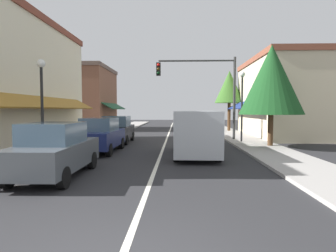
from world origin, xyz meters
The scene contains 15 objects.
ground_plane centered at (0.00, 18.00, 0.00)m, with size 80.00×80.00×0.00m, color #28282B.
sidewalk_left centered at (-5.50, 18.00, 0.06)m, with size 2.60×56.00×0.12m, color #A39E99.
sidewalk_right centered at (5.50, 18.00, 0.06)m, with size 2.60×56.00×0.12m, color #A39E99.
lane_center_stripe centered at (0.00, 18.00, 0.00)m, with size 0.14×52.00×0.01m, color silver.
storefront_right_block centered at (9.60, 20.00, 3.17)m, with size 6.92×10.20×6.33m.
storefront_far_left centered at (-9.69, 28.00, 3.45)m, with size 7.11×8.20×6.88m.
parked_car_nearest_left centered at (-3.13, 5.51, 0.88)m, with size 1.82×4.12×1.77m.
parked_car_second_left centered at (-3.15, 10.95, 0.88)m, with size 1.83×4.12×1.77m.
parked_car_third_left centered at (-3.18, 15.20, 0.88)m, with size 1.83×4.13×1.77m.
van_in_lane centered at (1.67, 10.04, 1.15)m, with size 2.06×5.21×2.12m.
traffic_signal_mast_arm centered at (2.89, 16.69, 4.03)m, with size 5.57×0.50×5.87m.
street_lamp_left_near centered at (-5.09, 8.77, 2.98)m, with size 0.36×0.36×4.37m.
street_lamp_right_mid centered at (4.98, 15.17, 3.14)m, with size 0.36×0.36×4.64m.
tree_right_near centered at (6.16, 13.06, 3.88)m, with size 3.60×3.60×5.88m.
tree_right_far centered at (5.89, 24.84, 4.40)m, with size 2.86×2.86×6.01m.
Camera 1 is at (0.82, -3.45, 2.18)m, focal length 30.41 mm.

